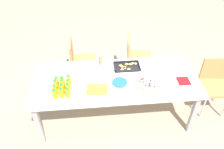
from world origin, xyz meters
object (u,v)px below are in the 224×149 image
object	(u,v)px
party_table	(115,83)
juice_bottle_2	(68,93)
plate_stack	(120,82)
juice_bottle_3	(55,90)
chair_end	(214,82)
juice_bottle_6	(56,85)
cardboard_tube	(101,60)
juice_bottle_1	(61,93)
juice_bottle_5	(68,88)
napkin_stack	(184,81)
juice_bottle_8	(68,84)
chair_far_left	(79,59)
chair_far_right	(135,55)
fruit_pizza	(147,84)
juice_bottle_0	(55,94)
juice_bottle_4	(62,89)
juice_bottle_11	(69,80)
snack_tray	(127,66)
juice_bottle_9	(57,81)
juice_bottle_10	(62,81)
juice_bottle_7	(62,84)
paper_folder	(97,90)

from	to	relation	value
party_table	juice_bottle_2	xyz separation A→B (m)	(-0.60, -0.27, 0.13)
plate_stack	juice_bottle_3	bearing A→B (deg)	-171.87
chair_end	juice_bottle_6	distance (m)	2.23
plate_stack	cardboard_tube	xyz separation A→B (m)	(-0.22, 0.41, 0.06)
juice_bottle_1	juice_bottle_5	size ratio (longest dim) A/B	0.99
party_table	napkin_stack	distance (m)	0.89
juice_bottle_1	plate_stack	distance (m)	0.74
juice_bottle_8	napkin_stack	bearing A→B (deg)	-0.26
cardboard_tube	chair_far_left	bearing A→B (deg)	124.42
party_table	juice_bottle_5	world-z (taller)	juice_bottle_5
chair_far_left	chair_far_right	bearing A→B (deg)	91.18
juice_bottle_2	plate_stack	xyz separation A→B (m)	(0.65, 0.19, -0.05)
chair_far_left	fruit_pizza	bearing A→B (deg)	42.28
party_table	chair_far_right	bearing A→B (deg)	63.36
chair_far_left	juice_bottle_3	world-z (taller)	juice_bottle_3
juice_bottle_0	juice_bottle_4	size ratio (longest dim) A/B	0.97
party_table	juice_bottle_1	xyz separation A→B (m)	(-0.67, -0.27, 0.13)
juice_bottle_0	juice_bottle_5	bearing A→B (deg)	26.07
juice_bottle_2	juice_bottle_8	world-z (taller)	juice_bottle_8
juice_bottle_0	juice_bottle_11	xyz separation A→B (m)	(0.16, 0.23, 0.00)
juice_bottle_2	cardboard_tube	distance (m)	0.73
chair_far_left	snack_tray	distance (m)	0.93
juice_bottle_9	snack_tray	bearing A→B (deg)	16.86
chair_end	juice_bottle_0	bearing A→B (deg)	13.83
juice_bottle_3	juice_bottle_4	distance (m)	0.08
juice_bottle_6	cardboard_tube	world-z (taller)	juice_bottle_6
juice_bottle_3	plate_stack	size ratio (longest dim) A/B	0.68
juice_bottle_6	fruit_pizza	size ratio (longest dim) A/B	0.46
juice_bottle_6	juice_bottle_2	bearing A→B (deg)	-44.99
juice_bottle_1	juice_bottle_4	bearing A→B (deg)	87.93
cardboard_tube	chair_far_right	bearing A→B (deg)	41.00
party_table	chair_far_left	xyz separation A→B (m)	(-0.50, 0.81, -0.18)
juice_bottle_1	plate_stack	bearing A→B (deg)	14.33
juice_bottle_11	party_table	bearing A→B (deg)	4.26
juice_bottle_4	cardboard_tube	bearing A→B (deg)	45.83
juice_bottle_4	fruit_pizza	distance (m)	1.06
chair_far_right	party_table	bearing A→B (deg)	-18.26
plate_stack	cardboard_tube	size ratio (longest dim) A/B	1.34
juice_bottle_11	napkin_stack	distance (m)	1.47
juice_bottle_0	snack_tray	distance (m)	1.06
juice_bottle_3	juice_bottle_6	bearing A→B (deg)	87.91
chair_end	juice_bottle_4	distance (m)	2.16
juice_bottle_11	fruit_pizza	bearing A→B (deg)	-6.13
party_table	juice_bottle_8	bearing A→B (deg)	-168.35
juice_bottle_2	fruit_pizza	xyz separation A→B (m)	(0.99, 0.12, -0.05)
fruit_pizza	cardboard_tube	bearing A→B (deg)	139.60
juice_bottle_10	snack_tray	distance (m)	0.91
juice_bottle_5	juice_bottle_6	bearing A→B (deg)	153.48
juice_bottle_4	juice_bottle_7	bearing A→B (deg)	89.54
chair_end	paper_folder	size ratio (longest dim) A/B	3.19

